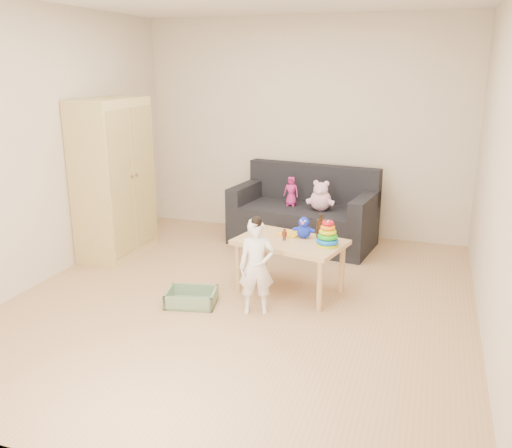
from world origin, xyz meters
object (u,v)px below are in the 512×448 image
(sofa, at_px, (302,225))
(toddler, at_px, (257,268))
(play_table, at_px, (290,266))
(wardrobe, at_px, (114,178))

(sofa, bearing_deg, toddler, -80.19)
(toddler, bearing_deg, play_table, 54.56)
(wardrobe, bearing_deg, toddler, -26.28)
(wardrobe, distance_m, play_table, 2.24)
(sofa, xyz_separation_m, toddler, (0.06, -1.92, 0.17))
(play_table, relative_size, toddler, 1.19)
(sofa, relative_size, play_table, 1.70)
(play_table, bearing_deg, toddler, -106.60)
(play_table, bearing_deg, sofa, 98.82)
(play_table, distance_m, toddler, 0.56)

